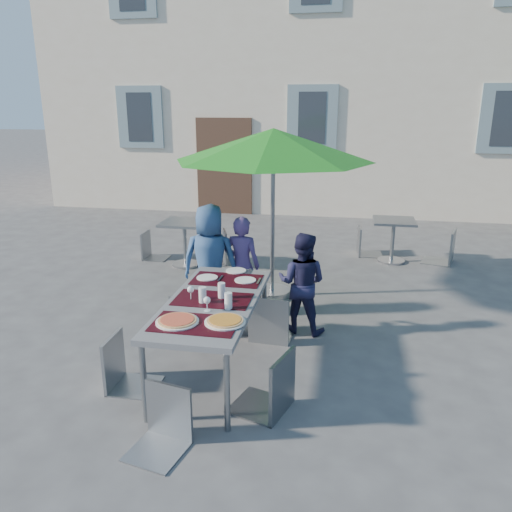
% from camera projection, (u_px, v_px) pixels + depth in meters
% --- Properties ---
extents(ground, '(90.00, 90.00, 0.00)m').
position_uv_depth(ground, '(241.00, 390.00, 4.52)').
color(ground, '#464548').
rests_on(ground, ground).
extents(building, '(13.60, 8.20, 11.10)m').
position_uv_depth(building, '(326.00, 16.00, 13.93)').
color(building, beige).
rests_on(building, ground).
extents(dining_table, '(0.80, 1.85, 0.76)m').
position_uv_depth(dining_table, '(213.00, 305.00, 4.63)').
color(dining_table, '#4B4B51').
rests_on(dining_table, ground).
extents(pizza_near_left, '(0.36, 0.36, 0.03)m').
position_uv_depth(pizza_near_left, '(177.00, 321.00, 4.11)').
color(pizza_near_left, white).
rests_on(pizza_near_left, dining_table).
extents(pizza_near_right, '(0.34, 0.34, 0.03)m').
position_uv_depth(pizza_near_right, '(225.00, 321.00, 4.11)').
color(pizza_near_right, white).
rests_on(pizza_near_right, dining_table).
extents(glassware, '(0.46, 0.38, 0.15)m').
position_uv_depth(glassware, '(214.00, 295.00, 4.50)').
color(glassware, silver).
rests_on(glassware, dining_table).
extents(place_settings, '(0.67, 0.50, 0.01)m').
position_uv_depth(place_settings, '(230.00, 276.00, 5.21)').
color(place_settings, white).
rests_on(place_settings, dining_table).
extents(child_0, '(0.70, 0.49, 1.37)m').
position_uv_depth(child_0, '(210.00, 261.00, 5.96)').
color(child_0, '#2D4C7D').
rests_on(child_0, ground).
extents(child_1, '(0.47, 0.34, 1.22)m').
position_uv_depth(child_1, '(242.00, 266.00, 6.03)').
color(child_1, '#573D7D').
rests_on(child_1, ground).
extents(child_2, '(0.61, 0.42, 1.15)m').
position_uv_depth(child_2, '(302.00, 283.00, 5.55)').
color(child_2, '#1B1B3C').
rests_on(child_2, ground).
extents(chair_0, '(0.47, 0.47, 0.85)m').
position_uv_depth(chair_0, '(188.00, 292.00, 5.52)').
color(chair_0, gray).
rests_on(chair_0, ground).
extents(chair_1, '(0.52, 0.52, 0.93)m').
position_uv_depth(chair_1, '(248.00, 286.00, 5.55)').
color(chair_1, gray).
rests_on(chair_1, ground).
extents(chair_2, '(0.47, 0.48, 1.00)m').
position_uv_depth(chair_2, '(271.00, 290.00, 5.31)').
color(chair_2, '#94999F').
rests_on(chair_2, ground).
extents(chair_3, '(0.42, 0.42, 0.93)m').
position_uv_depth(chair_3, '(121.00, 332.00, 4.42)').
color(chair_3, '#90959C').
rests_on(chair_3, ground).
extents(chair_4, '(0.57, 0.56, 1.01)m').
position_uv_depth(chair_4, '(271.00, 347.00, 4.04)').
color(chair_4, gray).
rests_on(chair_4, ground).
extents(chair_5, '(0.47, 0.47, 0.89)m').
position_uv_depth(chair_5, '(160.00, 384.00, 3.64)').
color(chair_5, gray).
rests_on(chair_5, ground).
extents(patio_umbrella, '(2.53, 2.53, 2.20)m').
position_uv_depth(patio_umbrella, '(273.00, 146.00, 6.18)').
color(patio_umbrella, '#A4A6AC').
rests_on(patio_umbrella, ground).
extents(cafe_table_0, '(0.68, 0.68, 0.72)m').
position_uv_depth(cafe_table_0, '(185.00, 236.00, 7.89)').
color(cafe_table_0, '#A4A6AC').
rests_on(cafe_table_0, ground).
extents(bg_chair_l_0, '(0.38, 0.38, 0.86)m').
position_uv_depth(bg_chair_l_0, '(150.00, 230.00, 8.26)').
color(bg_chair_l_0, gray).
rests_on(bg_chair_l_0, ground).
extents(bg_chair_r_0, '(0.57, 0.57, 1.01)m').
position_uv_depth(bg_chair_r_0, '(218.00, 227.00, 8.00)').
color(bg_chair_r_0, gray).
rests_on(bg_chair_r_0, ground).
extents(cafe_table_1, '(0.66, 0.66, 0.71)m').
position_uv_depth(cafe_table_1, '(393.00, 234.00, 8.08)').
color(cafe_table_1, '#A4A6AC').
rests_on(cafe_table_1, ground).
extents(bg_chair_l_1, '(0.45, 0.44, 0.93)m').
position_uv_depth(bg_chair_l_1, '(366.00, 224.00, 8.45)').
color(bg_chair_l_1, gray).
rests_on(bg_chair_l_1, ground).
extents(bg_chair_r_1, '(0.57, 0.57, 1.04)m').
position_uv_depth(bg_chair_r_1, '(448.00, 226.00, 7.98)').
color(bg_chair_r_1, gray).
rests_on(bg_chair_r_1, ground).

